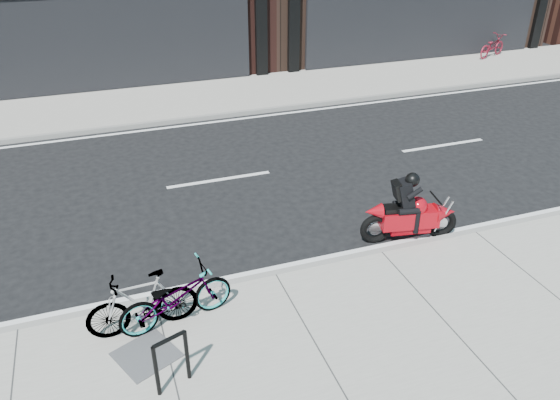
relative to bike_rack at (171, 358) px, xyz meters
name	(u,v)px	position (x,y,z in m)	size (l,w,h in m)	color
ground	(243,223)	(2.01, 3.81, -0.61)	(120.00, 120.00, 0.00)	black
sidewalk_far	(175,101)	(2.01, 11.56, -0.55)	(60.00, 3.50, 0.13)	gray
bike_rack	(171,358)	(0.00, 0.00, 0.00)	(0.47, 0.20, 0.82)	black
bicycle_front	(176,297)	(0.26, 1.21, -0.03)	(0.60, 1.72, 0.90)	gray
bicycle_rear	(142,303)	(-0.21, 1.21, 0.00)	(0.45, 1.60, 0.96)	gray
motorcycle	(414,213)	(4.85, 2.19, -0.04)	(1.87, 0.69, 1.40)	black
bicycle_far	(492,46)	(14.77, 12.57, -0.06)	(0.57, 1.62, 0.85)	maroon
utility_grate	(146,355)	(-0.28, 0.67, -0.47)	(0.75, 0.75, 0.01)	#474749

